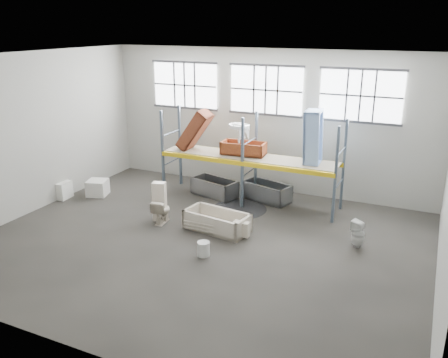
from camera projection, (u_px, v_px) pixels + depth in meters
The scene contains 33 objects.
floor at pixel (201, 244), 13.13m from camera, with size 12.00×10.00×0.10m, color #47433D.
ceiling at pixel (198, 55), 11.52m from camera, with size 12.00×10.00×0.10m, color silver.
wall_back at pixel (266, 121), 16.68m from camera, with size 12.00×0.10×5.00m, color #A8A79C.
wall_front at pixel (62, 228), 7.98m from camera, with size 12.00×0.10×5.00m, color #A6A59A.
wall_left at pixel (29, 134), 14.74m from camera, with size 0.10×10.00×5.00m, color #AEACA1.
window_left at pixel (185, 85), 17.51m from camera, with size 2.60×0.04×1.60m, color white.
window_mid at pixel (266, 90), 16.23m from camera, with size 2.60×0.04×1.60m, color white.
window_right at pixel (361, 96), 14.96m from camera, with size 2.60×0.04×1.60m, color white.
rack_upright_la at pixel (163, 153), 16.34m from camera, with size 0.08×0.08×3.00m, color slate.
rack_upright_lb at pixel (180, 145), 17.37m from camera, with size 0.08×0.08×3.00m, color slate.
rack_upright_ma at pixel (242, 164), 15.14m from camera, with size 0.08×0.08×3.00m, color slate.
rack_upright_mb at pixel (256, 155), 16.17m from camera, with size 0.08×0.08×3.00m, color slate.
rack_upright_ra at pixel (336, 176), 13.94m from camera, with size 0.08×0.08×3.00m, color slate.
rack_upright_rb at pixel (344, 165), 14.98m from camera, with size 0.08×0.08×3.00m, color slate.
rack_beam_front at pixel (242, 164), 15.14m from camera, with size 6.00×0.10×0.14m, color yellow.
rack_beam_back at pixel (256, 155), 16.17m from camera, with size 6.00×0.10×0.14m, color yellow.
shelf_deck at pixel (249, 157), 15.63m from camera, with size 5.90×1.10×0.03m, color gray.
wet_patch at pixel (239, 209), 15.44m from camera, with size 1.80×1.80×0.00m, color black.
bathtub_beige at pixel (217, 221), 13.80m from camera, with size 1.90×0.90×0.56m, color beige, non-canonical shape.
cistern_spare at pixel (242, 229), 13.28m from camera, with size 0.45×0.21×0.43m, color beige.
sink_in_tub at pixel (229, 231), 13.45m from camera, with size 0.44×0.44×0.15m, color beige.
toilet_beige at pixel (162, 211), 14.29m from camera, with size 0.42×0.73×0.75m, color beige.
cistern_tall at pixel (160, 201), 14.39m from camera, with size 0.40×0.26×1.23m, color #F0DEC7.
toilet_white at pixel (358, 234), 12.70m from camera, with size 0.35×0.36×0.78m, color white.
steel_tub_left at pixel (214, 187), 16.57m from camera, with size 1.63×0.76×0.60m, color #A9ABB1, non-canonical shape.
steel_tub_right at pixel (267, 192), 16.15m from camera, with size 1.65×0.77×0.60m, color #9DA1A5, non-canonical shape.
rust_tub_flat at pixel (243, 148), 15.75m from camera, with size 1.47×0.69×0.41m, color #9A4B18, non-canonical shape.
rust_tub_tilted at pixel (195, 130), 16.17m from camera, with size 1.51×0.71×0.43m, color brown, non-canonical shape.
sink_on_shelf at pixel (239, 142), 15.41m from camera, with size 0.72×0.55×0.64m, color white.
blue_tub_upright at pixel (313, 138), 14.67m from camera, with size 1.73×0.81×0.49m, color #88AADF, non-canonical shape.
bucket at pixel (203, 249), 12.30m from camera, with size 0.33×0.33×0.39m, color beige.
carton_near at pixel (60, 190), 16.37m from camera, with size 0.68×0.58×0.58m, color white.
carton_far at pixel (98, 188), 16.61m from camera, with size 0.66×0.66×0.55m, color silver.
Camera 1 is at (5.58, -10.52, 5.81)m, focal length 37.76 mm.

